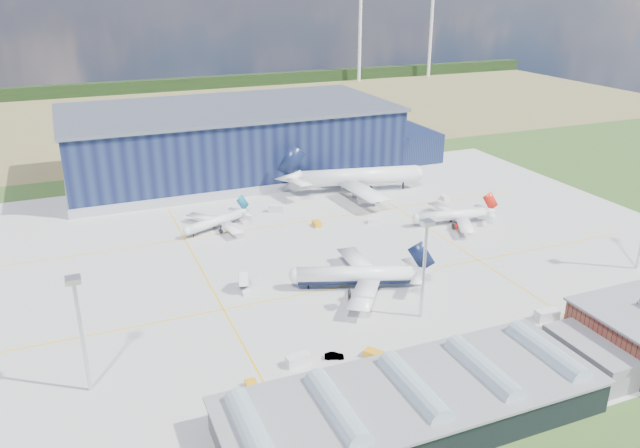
# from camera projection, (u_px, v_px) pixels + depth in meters

# --- Properties ---
(ground) EXTENTS (600.00, 600.00, 0.00)m
(ground) POSITION_uv_depth(u_px,v_px,m) (327.00, 270.00, 161.45)
(ground) COLOR #30501E
(ground) RESTS_ON ground
(apron) EXTENTS (220.00, 160.00, 0.08)m
(apron) POSITION_uv_depth(u_px,v_px,m) (313.00, 255.00, 170.04)
(apron) COLOR #9F9E99
(apron) RESTS_ON ground
(farmland) EXTENTS (600.00, 220.00, 0.01)m
(farmland) POSITION_uv_depth(u_px,v_px,m) (173.00, 114.00, 350.61)
(farmland) COLOR olive
(farmland) RESTS_ON ground
(treeline) EXTENTS (600.00, 8.00, 8.00)m
(treeline) POSITION_uv_depth(u_px,v_px,m) (151.00, 86.00, 417.93)
(treeline) COLOR black
(treeline) RESTS_ON ground
(hangar) EXTENTS (145.00, 62.00, 26.10)m
(hangar) POSITION_uv_depth(u_px,v_px,m) (237.00, 143.00, 239.73)
(hangar) COLOR #101635
(hangar) RESTS_ON ground
(glass_concourse) EXTENTS (78.00, 23.00, 8.60)m
(glass_concourse) POSITION_uv_depth(u_px,v_px,m) (431.00, 398.00, 106.22)
(glass_concourse) COLOR black
(glass_concourse) RESTS_ON ground
(light_mast_west) EXTENTS (2.60, 2.60, 23.00)m
(light_mast_west) POSITION_uv_depth(u_px,v_px,m) (79.00, 316.00, 108.58)
(light_mast_west) COLOR silver
(light_mast_west) RESTS_ON ground
(light_mast_center) EXTENTS (2.60, 2.60, 23.00)m
(light_mast_center) POSITION_uv_depth(u_px,v_px,m) (425.00, 253.00, 133.61)
(light_mast_center) COLOR silver
(light_mast_center) RESTS_ON ground
(airliner_navy) EXTENTS (46.33, 45.87, 11.81)m
(airliner_navy) POSITION_uv_depth(u_px,v_px,m) (355.00, 266.00, 149.79)
(airliner_navy) COLOR white
(airliner_navy) RESTS_ON ground
(airliner_red) EXTENTS (32.96, 32.45, 9.32)m
(airliner_red) POSITION_uv_depth(u_px,v_px,m) (452.00, 210.00, 190.09)
(airliner_red) COLOR white
(airliner_red) RESTS_ON ground
(airliner_widebody) EXTENTS (63.42, 62.52, 17.52)m
(airliner_widebody) POSITION_uv_depth(u_px,v_px,m) (358.00, 168.00, 218.19)
(airliner_widebody) COLOR white
(airliner_widebody) RESTS_ON ground
(airliner_regional) EXTENTS (33.29, 33.02, 8.25)m
(airliner_regional) POSITION_uv_depth(u_px,v_px,m) (215.00, 217.00, 186.01)
(airliner_regional) COLOR white
(airliner_regional) RESTS_ON ground
(gse_tug_a) EXTENTS (3.89, 4.25, 1.51)m
(gse_tug_a) POSITION_uv_depth(u_px,v_px,m) (374.00, 354.00, 123.81)
(gse_tug_a) COLOR orange
(gse_tug_a) RESTS_ON ground
(gse_tug_b) EXTENTS (2.13, 3.08, 1.30)m
(gse_tug_b) POSITION_uv_depth(u_px,v_px,m) (252.00, 386.00, 114.42)
(gse_tug_b) COLOR orange
(gse_tug_b) RESTS_ON ground
(gse_van_a) EXTENTS (5.13, 2.77, 2.13)m
(gse_van_a) POSITION_uv_depth(u_px,v_px,m) (298.00, 360.00, 121.48)
(gse_van_a) COLOR silver
(gse_van_a) RESTS_ON ground
(gse_cart_a) EXTENTS (2.22, 3.24, 1.38)m
(gse_cart_a) POSITION_uv_depth(u_px,v_px,m) (445.00, 198.00, 213.15)
(gse_cart_a) COLOR silver
(gse_cart_a) RESTS_ON ground
(gse_van_b) EXTENTS (5.65, 4.84, 2.38)m
(gse_van_b) POSITION_uv_depth(u_px,v_px,m) (277.00, 209.00, 201.45)
(gse_van_b) COLOR silver
(gse_van_b) RESTS_ON ground
(gse_tug_c) EXTENTS (2.30, 3.58, 1.53)m
(gse_tug_c) POSITION_uv_depth(u_px,v_px,m) (317.00, 224.00, 190.00)
(gse_tug_c) COLOR orange
(gse_tug_c) RESTS_ON ground
(gse_cart_b) EXTENTS (3.95, 3.27, 1.47)m
(gse_cart_b) POSITION_uv_depth(u_px,v_px,m) (373.00, 221.00, 192.72)
(gse_cart_b) COLOR silver
(gse_cart_b) RESTS_ON ground
(gse_van_c) EXTENTS (5.36, 3.04, 2.45)m
(gse_van_c) POSITION_uv_depth(u_px,v_px,m) (547.00, 315.00, 137.32)
(gse_van_c) COLOR silver
(gse_van_c) RESTS_ON ground
(airstair) EXTENTS (3.34, 5.76, 3.46)m
(airstair) POSITION_uv_depth(u_px,v_px,m) (243.00, 283.00, 150.60)
(airstair) COLOR silver
(airstair) RESTS_ON ground
(car_b) EXTENTS (4.10, 2.65, 1.28)m
(car_b) POSITION_uv_depth(u_px,v_px,m) (334.00, 356.00, 123.46)
(car_b) COLOR #99999E
(car_b) RESTS_ON ground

